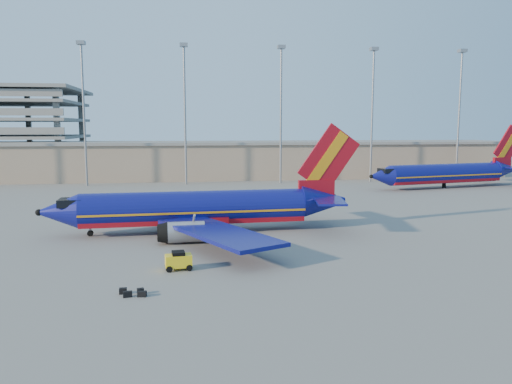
{
  "coord_description": "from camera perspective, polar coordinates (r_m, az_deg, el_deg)",
  "views": [
    {
      "loc": [
        -4.19,
        -58.44,
        11.99
      ],
      "look_at": [
        3.82,
        1.7,
        4.0
      ],
      "focal_mm": 35.0,
      "sensor_mm": 36.0,
      "label": 1
    }
  ],
  "objects": [
    {
      "name": "luggage_pile",
      "position": [
        37.36,
        -13.82,
        -11.11
      ],
      "size": [
        2.01,
        1.18,
        0.43
      ],
      "color": "black",
      "rests_on": "ground"
    },
    {
      "name": "aircraft_second",
      "position": [
        105.19,
        21.14,
        2.01
      ],
      "size": [
        36.17,
        15.77,
        12.4
      ],
      "rotation": [
        0.0,
        0.0,
        0.21
      ],
      "color": "navy",
      "rests_on": "ground"
    },
    {
      "name": "terminal_building",
      "position": [
        117.56,
        -0.64,
        3.76
      ],
      "size": [
        122.0,
        16.0,
        8.5
      ],
      "color": "gray",
      "rests_on": "ground"
    },
    {
      "name": "light_mast_row",
      "position": [
        104.99,
        -2.59,
        10.53
      ],
      "size": [
        101.6,
        1.6,
        28.65
      ],
      "color": "gray",
      "rests_on": "ground"
    },
    {
      "name": "baggage_tug",
      "position": [
        42.79,
        -8.85,
        -7.72
      ],
      "size": [
        2.35,
        1.59,
        1.58
      ],
      "rotation": [
        0.0,
        0.0,
        0.12
      ],
      "color": "yellow",
      "rests_on": "ground"
    },
    {
      "name": "ground",
      "position": [
        59.81,
        -3.42,
        -4.08
      ],
      "size": [
        220.0,
        220.0,
        0.0
      ],
      "primitive_type": "plane",
      "color": "slate",
      "rests_on": "ground"
    },
    {
      "name": "aircraft_main",
      "position": [
        57.17,
        -6.15,
        -1.95
      ],
      "size": [
        36.61,
        35.17,
        12.39
      ],
      "rotation": [
        0.0,
        0.0,
        0.05
      ],
      "color": "navy",
      "rests_on": "ground"
    }
  ]
}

